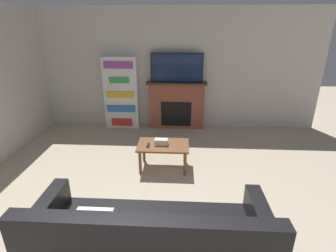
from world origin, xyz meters
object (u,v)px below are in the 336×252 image
object	(u,v)px
fireplace	(176,105)
coffee_table	(163,148)
bookshelf	(122,93)
tv	(177,68)
couch	(150,243)

from	to	relation	value
fireplace	coffee_table	distance (m)	1.92
coffee_table	bookshelf	xyz separation A→B (m)	(-1.11, 1.88, 0.45)
bookshelf	fireplace	bearing A→B (deg)	1.02
coffee_table	bookshelf	size ratio (longest dim) A/B	0.52
fireplace	tv	size ratio (longest dim) A/B	1.18
tv	coffee_table	distance (m)	2.16
tv	coffee_table	bearing A→B (deg)	-95.07
coffee_table	bookshelf	bearing A→B (deg)	120.54
fireplace	tv	bearing A→B (deg)	-90.00
fireplace	couch	distance (m)	3.88
fireplace	bookshelf	distance (m)	1.31
couch	bookshelf	xyz separation A→B (m)	(-1.12, 3.85, 0.54)
coffee_table	bookshelf	world-z (taller)	bookshelf
couch	bookshelf	bearing A→B (deg)	106.20
tv	coffee_table	xyz separation A→B (m)	(-0.17, -1.88, -1.04)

